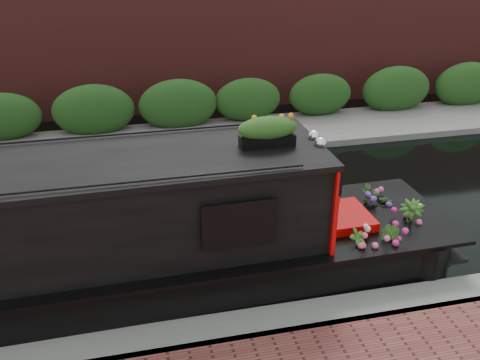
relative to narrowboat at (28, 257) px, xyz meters
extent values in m
plane|color=black|center=(2.89, 1.92, -0.87)|extent=(80.00, 80.00, 0.00)
cube|color=slate|center=(2.89, -1.38, -0.87)|extent=(40.00, 0.60, 0.50)
cube|color=slate|center=(2.89, 6.12, -0.87)|extent=(40.00, 2.40, 0.34)
cube|color=#1C4216|center=(2.89, 7.02, -0.87)|extent=(40.00, 1.10, 2.80)
cube|color=#5C221F|center=(2.89, 9.12, -0.87)|extent=(40.00, 1.00, 8.00)
cube|color=#C00707|center=(4.30, 0.00, 0.61)|extent=(0.09, 1.83, 1.41)
cube|color=black|center=(2.91, -0.93, 0.69)|extent=(0.94, 0.04, 0.57)
cube|color=#C00707|center=(4.84, 0.00, -0.14)|extent=(0.85, 0.95, 0.52)
sphere|color=silver|center=(4.31, -0.15, 1.43)|extent=(0.19, 0.19, 0.19)
sphere|color=silver|center=(4.31, 0.15, 1.43)|extent=(0.19, 0.19, 0.19)
cube|color=black|center=(3.53, 0.00, 1.49)|extent=(0.81, 0.26, 0.17)
ellipsoid|color=orange|center=(3.53, 0.00, 1.70)|extent=(0.89, 0.28, 0.25)
imported|color=#2C591D|center=(4.80, -0.67, -0.11)|extent=(0.38, 0.33, 0.60)
imported|color=#2C591D|center=(5.31, -0.75, -0.10)|extent=(0.40, 0.42, 0.60)
imported|color=#2C591D|center=(5.69, 0.51, -0.09)|extent=(0.74, 0.72, 0.62)
imported|color=#2C591D|center=(5.90, -0.24, -0.05)|extent=(0.57, 0.57, 0.72)
imported|color=#2C591D|center=(4.67, 0.82, -0.12)|extent=(0.34, 0.36, 0.56)
cylinder|color=brown|center=(6.75, 0.00, -0.71)|extent=(0.33, 0.35, 0.33)
camera|label=1|loc=(1.51, -6.95, 4.34)|focal=40.00mm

